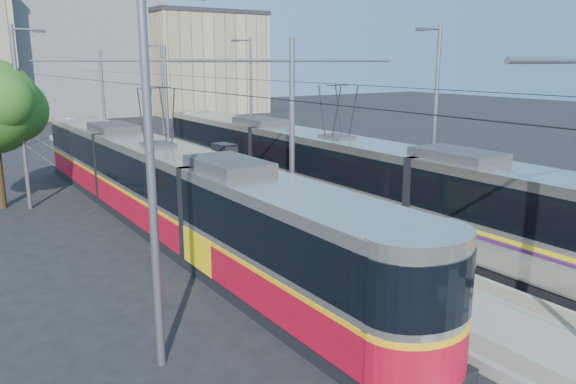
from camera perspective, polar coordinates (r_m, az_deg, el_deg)
ground at (r=15.78m, az=17.22°, el=-11.76°), size 160.00×160.00×0.00m
platform at (r=28.91m, az=-9.63°, el=0.31°), size 4.00×50.00×0.30m
tactile_strip_left at (r=28.34m, az=-12.31°, el=0.25°), size 0.70×50.00×0.01m
tactile_strip_right at (r=29.48m, az=-7.07°, el=0.95°), size 0.70×50.00×0.01m
rails at (r=28.94m, az=-9.62°, el=0.05°), size 8.71×70.00×0.03m
tram_left at (r=22.67m, az=-12.82°, el=0.65°), size 2.43×29.14×5.50m
tram_right at (r=24.40m, az=4.93°, el=2.17°), size 2.43×32.24×5.50m
catenary at (r=25.71m, az=-7.37°, el=8.67°), size 9.20×70.00×7.00m
street_lamps at (r=32.00m, az=-12.88°, el=8.70°), size 15.18×38.22×8.00m
shelter at (r=25.57m, az=-6.40°, el=2.17°), size 0.87×1.25×2.58m
building_centre at (r=74.88m, az=-20.81°, el=13.70°), size 18.36×14.28×16.50m
building_right at (r=73.81m, az=-8.69°, el=12.86°), size 14.28×10.20×12.53m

